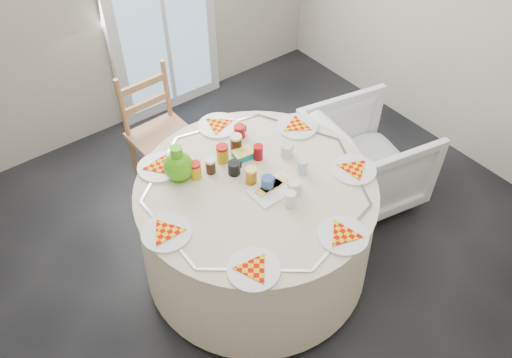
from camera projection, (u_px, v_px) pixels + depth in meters
floor at (267, 256)px, 3.49m from camera, size 4.00×4.00×0.00m
wall_right at (498, 0)px, 3.44m from camera, size 0.02×4.00×2.60m
table at (256, 226)px, 3.20m from camera, size 1.48×1.48×0.75m
wooden_chair at (163, 136)px, 3.69m from camera, size 0.45×0.43×0.97m
armchair at (365, 155)px, 3.66m from camera, size 0.85×0.89×0.78m
place_settings at (256, 183)px, 2.92m from camera, size 1.59×1.59×0.03m
jar_cluster at (226, 160)px, 2.99m from camera, size 0.47×0.28×0.13m
butter_tub at (243, 153)px, 3.08m from camera, size 0.14×0.11×0.05m
green_pitcher at (178, 162)px, 2.90m from camera, size 0.21×0.21×0.23m
cheese_platter at (274, 187)px, 2.89m from camera, size 0.29×0.19×0.04m
mugs_glasses at (270, 164)px, 2.97m from camera, size 0.62×0.62×0.10m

